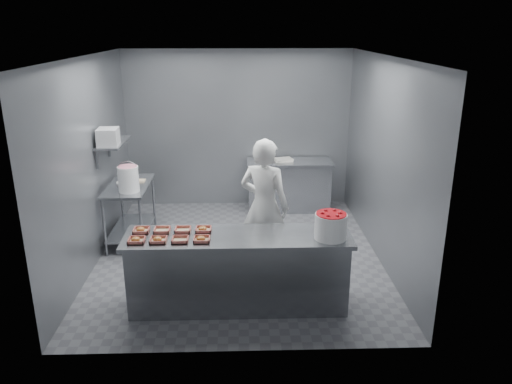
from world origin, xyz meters
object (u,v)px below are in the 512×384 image
Objects in this scene: prep_table at (130,204)px; back_counter at (289,185)px; tray_2 at (180,240)px; tray_3 at (202,239)px; tray_0 at (136,240)px; tray_4 at (141,230)px; appliance at (108,137)px; glaze_bucket at (128,178)px; tray_5 at (162,230)px; tray_1 at (158,240)px; worker at (264,207)px; tray_6 at (183,230)px; tray_7 at (203,229)px; service_counter at (238,270)px; strawberry_tub at (331,225)px.

prep_table and back_counter have the same top height.
tray_3 is (0.24, -0.00, 0.00)m from tray_2.
tray_0 is 0.28m from tray_4.
tray_3 reaches higher than tray_2.
prep_table is 6.40× the size of tray_2.
tray_4 reaches higher than back_counter.
tray_0 is 2.12m from appliance.
tray_4 is (-0.72, 0.28, 0.00)m from tray_3.
glaze_bucket is at bearing -146.85° from back_counter.
tray_5 is at bearing 0.00° from tray_4.
worker is at bearing 40.25° from tray_1.
tray_3 reaches higher than tray_6.
back_counter is 3.40m from tray_7.
worker is at bearing 27.36° from tray_4.
tray_2 is at bearing -30.16° from tray_4.
tray_3 is 1.28m from worker.
tray_4 reaches higher than prep_table.
prep_table is at bearing 104.14° from tray_0.
tray_0 is (0.53, -2.09, 0.33)m from prep_table.
tray_0 is at bearing 180.00° from tray_1.
appliance is at bearing 136.71° from service_counter.
prep_table is 6.40× the size of tray_4.
tray_7 is at bearing -112.74° from back_counter.
service_counter is at bearing 12.36° from tray_2.
appliance is (-1.42, 1.57, 0.76)m from tray_7.
back_counter is at bearing 60.21° from tray_5.
service_counter is at bearing 9.03° from tray_1.
worker is at bearing 46.53° from tray_2.
tray_5 is 1.44m from worker.
tray_1 is 0.56m from tray_7.
tray_3 is (-0.40, -0.14, 0.47)m from service_counter.
service_counter is 2.36m from glaze_bucket.
prep_table is 2.10m from tray_6.
prep_table is at bearing 104.67° from glaze_bucket.
tray_1 is at bearing -68.93° from glaze_bucket.
service_counter is 1.42× the size of worker.
tray_0 is 1.00× the size of tray_5.
tray_3 is (1.25, -2.09, 0.33)m from prep_table.
tray_2 is at bearing -62.44° from glaze_bucket.
tray_1 is at bearing -170.97° from service_counter.
back_counter is 8.01× the size of tray_4.
tray_2 is 1.00× the size of tray_6.
service_counter is at bearing -46.60° from appliance.
prep_table is at bearing 113.04° from tray_5.
tray_5 is 1.00× the size of tray_6.
tray_7 is at bearing -0.00° from tray_6.
tray_5 is at bearing 172.52° from strawberry_tub.
tray_2 is (1.01, -2.09, 0.33)m from prep_table.
glaze_bucket reaches higher than tray_6.
prep_table is at bearing 124.56° from tray_7.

